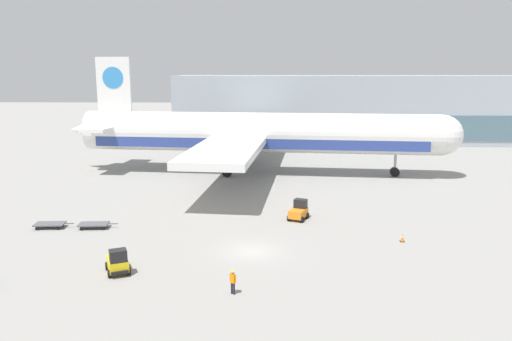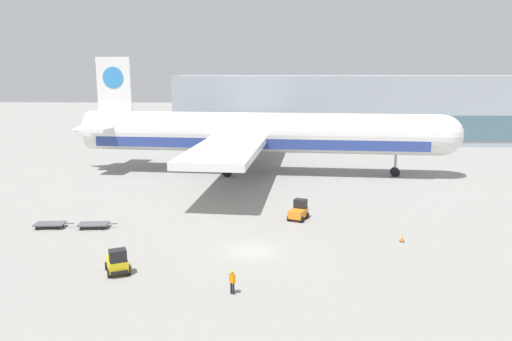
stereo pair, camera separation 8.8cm
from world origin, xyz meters
TOP-DOWN VIEW (x-y plane):
  - ground_plane at (0.00, 0.00)m, footprint 400.00×400.00m
  - terminal_building at (27.04, 68.33)m, footprint 90.00×18.20m
  - airplane_main at (-0.83, 32.94)m, footprint 58.04×48.55m
  - baggage_tug_foreground at (-9.93, -4.89)m, footprint 2.39×2.79m
  - baggage_tug_mid at (4.52, 9.39)m, footprint 2.38×2.79m
  - baggage_dolly_lead at (-19.78, 5.84)m, footprint 3.75×1.73m
  - baggage_dolly_second at (-15.51, 5.87)m, footprint 3.75×1.73m
  - ground_crew_far at (-1.02, -8.27)m, footprint 0.47×0.39m
  - traffic_cone_near at (13.35, 2.71)m, footprint 0.40×0.40m

SIDE VIEW (x-z plane):
  - ground_plane at x=0.00m, z-range 0.00..0.00m
  - traffic_cone_near at x=13.35m, z-range -0.01..0.75m
  - baggage_dolly_lead at x=-19.78m, z-range 0.15..0.63m
  - baggage_dolly_second at x=-15.51m, z-range 0.15..0.63m
  - baggage_tug_foreground at x=-9.93m, z-range -0.12..1.88m
  - baggage_tug_mid at x=4.52m, z-range -0.12..1.88m
  - ground_crew_far at x=-1.02m, z-range 0.15..1.86m
  - airplane_main at x=-0.83m, z-range -2.66..14.34m
  - terminal_building at x=27.04m, z-range -0.01..13.99m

